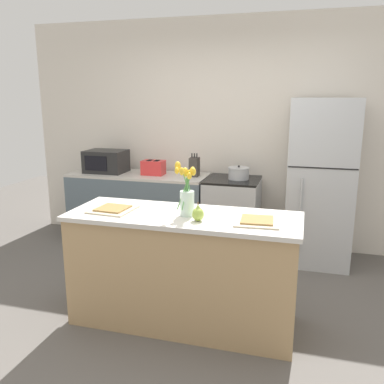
{
  "coord_description": "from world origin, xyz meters",
  "views": [
    {
      "loc": [
        0.88,
        -2.87,
        1.8
      ],
      "look_at": [
        0.0,
        0.25,
        1.03
      ],
      "focal_mm": 38.0,
      "sensor_mm": 36.0,
      "label": 1
    }
  ],
  "objects_px": {
    "refrigerator": "(320,183)",
    "plate_setting_left": "(113,209)",
    "knife_block": "(194,167)",
    "flower_vase": "(187,195)",
    "microwave": "(106,161)",
    "toaster": "(153,168)",
    "stove_range": "(232,216)",
    "pear_figurine": "(198,214)",
    "cooking_pot": "(239,173)",
    "plate_setting_right": "(257,221)"
  },
  "relations": [
    {
      "from": "pear_figurine",
      "to": "cooking_pot",
      "type": "height_order",
      "value": "pear_figurine"
    },
    {
      "from": "plate_setting_left",
      "to": "knife_block",
      "type": "xyz_separation_m",
      "value": [
        0.21,
        1.68,
        0.07
      ]
    },
    {
      "from": "pear_figurine",
      "to": "plate_setting_left",
      "type": "relative_size",
      "value": 0.42
    },
    {
      "from": "refrigerator",
      "to": "knife_block",
      "type": "relative_size",
      "value": 6.6
    },
    {
      "from": "flower_vase",
      "to": "microwave",
      "type": "distance_m",
      "value": 2.22
    },
    {
      "from": "stove_range",
      "to": "toaster",
      "type": "relative_size",
      "value": 3.15
    },
    {
      "from": "plate_setting_left",
      "to": "toaster",
      "type": "bearing_deg",
      "value": 99.93
    },
    {
      "from": "plate_setting_left",
      "to": "microwave",
      "type": "distance_m",
      "value": 1.88
    },
    {
      "from": "knife_block",
      "to": "plate_setting_left",
      "type": "bearing_deg",
      "value": -97.11
    },
    {
      "from": "refrigerator",
      "to": "pear_figurine",
      "type": "xyz_separation_m",
      "value": [
        -0.9,
        -1.73,
        0.07
      ]
    },
    {
      "from": "refrigerator",
      "to": "flower_vase",
      "type": "distance_m",
      "value": 1.92
    },
    {
      "from": "plate_setting_left",
      "to": "toaster",
      "type": "height_order",
      "value": "toaster"
    },
    {
      "from": "microwave",
      "to": "stove_range",
      "type": "bearing_deg",
      "value": 0.02
    },
    {
      "from": "plate_setting_right",
      "to": "knife_block",
      "type": "relative_size",
      "value": 1.26
    },
    {
      "from": "flower_vase",
      "to": "plate_setting_right",
      "type": "xyz_separation_m",
      "value": [
        0.54,
        -0.03,
        -0.15
      ]
    },
    {
      "from": "plate_setting_left",
      "to": "cooking_pot",
      "type": "xyz_separation_m",
      "value": [
        0.74,
        1.66,
        0.03
      ]
    },
    {
      "from": "refrigerator",
      "to": "toaster",
      "type": "xyz_separation_m",
      "value": [
        -1.91,
        -0.0,
        0.08
      ]
    },
    {
      "from": "refrigerator",
      "to": "plate_setting_left",
      "type": "distance_m",
      "value": 2.31
    },
    {
      "from": "microwave",
      "to": "flower_vase",
      "type": "bearing_deg",
      "value": -46.87
    },
    {
      "from": "pear_figurine",
      "to": "plate_setting_right",
      "type": "distance_m",
      "value": 0.43
    },
    {
      "from": "refrigerator",
      "to": "toaster",
      "type": "height_order",
      "value": "refrigerator"
    },
    {
      "from": "pear_figurine",
      "to": "microwave",
      "type": "relative_size",
      "value": 0.3
    },
    {
      "from": "stove_range",
      "to": "plate_setting_right",
      "type": "relative_size",
      "value": 2.59
    },
    {
      "from": "stove_range",
      "to": "plate_setting_left",
      "type": "distance_m",
      "value": 1.84
    },
    {
      "from": "plate_setting_left",
      "to": "plate_setting_right",
      "type": "relative_size",
      "value": 1.0
    },
    {
      "from": "stove_range",
      "to": "toaster",
      "type": "height_order",
      "value": "toaster"
    },
    {
      "from": "flower_vase",
      "to": "toaster",
      "type": "relative_size",
      "value": 1.48
    },
    {
      "from": "pear_figurine",
      "to": "knife_block",
      "type": "xyz_separation_m",
      "value": [
        -0.52,
        1.77,
        0.03
      ]
    },
    {
      "from": "stove_range",
      "to": "cooking_pot",
      "type": "height_order",
      "value": "cooking_pot"
    },
    {
      "from": "cooking_pot",
      "to": "knife_block",
      "type": "xyz_separation_m",
      "value": [
        -0.53,
        0.02,
        0.04
      ]
    },
    {
      "from": "flower_vase",
      "to": "cooking_pot",
      "type": "xyz_separation_m",
      "value": [
        0.13,
        1.63,
        -0.12
      ]
    },
    {
      "from": "stove_range",
      "to": "flower_vase",
      "type": "height_order",
      "value": "flower_vase"
    },
    {
      "from": "pear_figurine",
      "to": "toaster",
      "type": "relative_size",
      "value": 0.51
    },
    {
      "from": "pear_figurine",
      "to": "toaster",
      "type": "xyz_separation_m",
      "value": [
        -1.01,
        1.73,
        0.0
      ]
    },
    {
      "from": "cooking_pot",
      "to": "flower_vase",
      "type": "bearing_deg",
      "value": -94.52
    },
    {
      "from": "pear_figurine",
      "to": "cooking_pot",
      "type": "bearing_deg",
      "value": 89.65
    },
    {
      "from": "cooking_pot",
      "to": "microwave",
      "type": "bearing_deg",
      "value": -179.55
    },
    {
      "from": "flower_vase",
      "to": "knife_block",
      "type": "bearing_deg",
      "value": 103.52
    },
    {
      "from": "plate_setting_right",
      "to": "plate_setting_left",
      "type": "bearing_deg",
      "value": 180.0
    },
    {
      "from": "stove_range",
      "to": "pear_figurine",
      "type": "height_order",
      "value": "pear_figurine"
    },
    {
      "from": "stove_range",
      "to": "microwave",
      "type": "xyz_separation_m",
      "value": [
        -1.58,
        -0.0,
        0.58
      ]
    },
    {
      "from": "stove_range",
      "to": "pear_figurine",
      "type": "distance_m",
      "value": 1.81
    },
    {
      "from": "cooking_pot",
      "to": "microwave",
      "type": "height_order",
      "value": "microwave"
    },
    {
      "from": "flower_vase",
      "to": "plate_setting_right",
      "type": "distance_m",
      "value": 0.56
    },
    {
      "from": "stove_range",
      "to": "refrigerator",
      "type": "height_order",
      "value": "refrigerator"
    },
    {
      "from": "stove_range",
      "to": "pear_figurine",
      "type": "relative_size",
      "value": 6.2
    },
    {
      "from": "refrigerator",
      "to": "cooking_pot",
      "type": "relative_size",
      "value": 7.44
    },
    {
      "from": "plate_setting_right",
      "to": "toaster",
      "type": "height_order",
      "value": "toaster"
    },
    {
      "from": "pear_figurine",
      "to": "knife_block",
      "type": "bearing_deg",
      "value": 106.28
    },
    {
      "from": "pear_figurine",
      "to": "plate_setting_left",
      "type": "bearing_deg",
      "value": 173.21
    }
  ]
}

